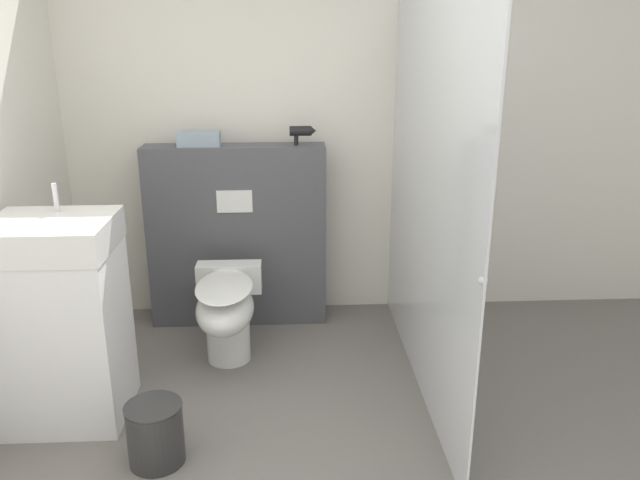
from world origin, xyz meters
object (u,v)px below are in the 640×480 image
Objects in this scene: sink_vanity at (62,321)px; hair_drier at (302,132)px; toilet at (227,310)px; waste_bin at (155,433)px.

hair_drier reaches higher than sink_vanity.
toilet is 2.27× the size of waste_bin.
toilet is 0.56× the size of sink_vanity.
waste_bin is at bearing -39.13° from sink_vanity.
sink_vanity is at bearing -146.46° from toilet.
sink_vanity is at bearing -138.40° from hair_drier.
sink_vanity reaches higher than waste_bin.
hair_drier is (0.45, 0.57, 0.94)m from toilet.
waste_bin is (0.50, -0.40, -0.37)m from sink_vanity.
sink_vanity is (-0.74, -0.49, 0.19)m from toilet.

